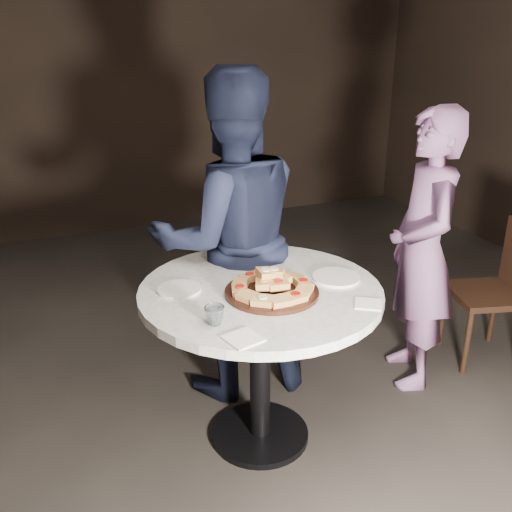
# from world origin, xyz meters

# --- Properties ---
(floor) EXTENTS (7.00, 7.00, 0.00)m
(floor) POSITION_xyz_m (0.00, 0.00, 0.00)
(floor) COLOR black
(floor) RESTS_ON ground
(table) EXTENTS (1.21, 1.21, 0.80)m
(table) POSITION_xyz_m (-0.05, 0.13, 0.65)
(table) COLOR black
(table) RESTS_ON ground
(serving_board) EXTENTS (0.49, 0.49, 0.02)m
(serving_board) POSITION_xyz_m (-0.03, 0.05, 0.81)
(serving_board) COLOR black
(serving_board) RESTS_ON table
(focaccia_pile) EXTENTS (0.36, 0.35, 0.09)m
(focaccia_pile) POSITION_xyz_m (-0.03, 0.05, 0.84)
(focaccia_pile) COLOR tan
(focaccia_pile) RESTS_ON serving_board
(plate_left) EXTENTS (0.24, 0.24, 0.01)m
(plate_left) POSITION_xyz_m (-0.38, 0.24, 0.80)
(plate_left) COLOR white
(plate_left) RESTS_ON table
(plate_right) EXTENTS (0.27, 0.27, 0.01)m
(plate_right) POSITION_xyz_m (0.30, 0.08, 0.80)
(plate_right) COLOR white
(plate_right) RESTS_ON table
(water_glass) EXTENTS (0.09, 0.09, 0.07)m
(water_glass) POSITION_xyz_m (-0.34, -0.11, 0.83)
(water_glass) COLOR silver
(water_glass) RESTS_ON table
(napkin_near) EXTENTS (0.15, 0.15, 0.01)m
(napkin_near) POSITION_xyz_m (-0.28, -0.25, 0.80)
(napkin_near) COLOR white
(napkin_near) RESTS_ON table
(napkin_far) EXTENTS (0.15, 0.15, 0.01)m
(napkin_far) POSITION_xyz_m (0.29, -0.19, 0.80)
(napkin_far) COLOR white
(napkin_far) RESTS_ON table
(chair_far) EXTENTS (0.47, 0.48, 0.77)m
(chair_far) POSITION_xyz_m (0.02, 1.11, 0.45)
(chair_far) COLOR black
(chair_far) RESTS_ON ground
(chair_right) EXTENTS (0.49, 0.48, 0.82)m
(chair_right) POSITION_xyz_m (1.53, 0.26, 0.48)
(chair_right) COLOR black
(chair_right) RESTS_ON ground
(diner_navy) EXTENTS (0.87, 0.71, 1.70)m
(diner_navy) POSITION_xyz_m (-0.01, 0.62, 0.85)
(diner_navy) COLOR black
(diner_navy) RESTS_ON ground
(diner_teal) EXTENTS (0.53, 0.64, 1.51)m
(diner_teal) POSITION_xyz_m (0.94, 0.29, 0.75)
(diner_teal) COLOR slate
(diner_teal) RESTS_ON ground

